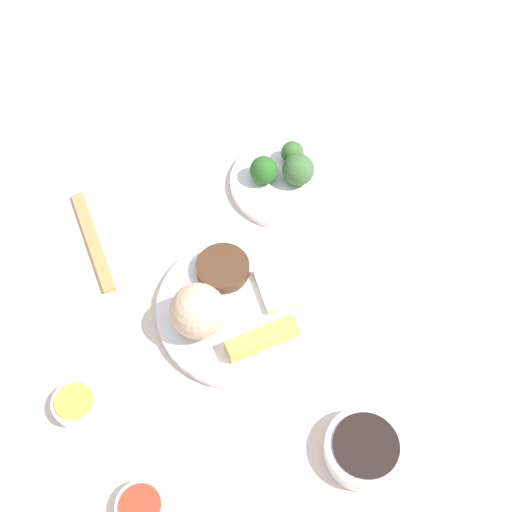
{
  "coord_description": "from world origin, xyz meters",
  "views": [
    {
      "loc": [
        0.18,
        0.42,
        0.88
      ],
      "look_at": [
        -0.05,
        -0.06,
        0.06
      ],
      "focal_mm": 45.13,
      "sensor_mm": 36.0,
      "label": 1
    }
  ],
  "objects_px": {
    "soy_sauce_bowl": "(364,449)",
    "chopsticks_pair": "(93,241)",
    "main_plate": "(241,309)",
    "sauce_ramekin_sweet_and_sour": "(142,507)",
    "broccoli_plate": "(286,183)",
    "sauce_ramekin_hot_mustard": "(76,404)"
  },
  "relations": [
    {
      "from": "broccoli_plate",
      "to": "sauce_ramekin_hot_mustard",
      "type": "distance_m",
      "value": 0.49
    },
    {
      "from": "sauce_ramekin_sweet_and_sour",
      "to": "chopsticks_pair",
      "type": "distance_m",
      "value": 0.43
    },
    {
      "from": "sauce_ramekin_hot_mustard",
      "to": "soy_sauce_bowl",
      "type": "bearing_deg",
      "value": 144.33
    },
    {
      "from": "chopsticks_pair",
      "to": "soy_sauce_bowl",
      "type": "bearing_deg",
      "value": 113.66
    },
    {
      "from": "broccoli_plate",
      "to": "sauce_ramekin_hot_mustard",
      "type": "relative_size",
      "value": 2.96
    },
    {
      "from": "chopsticks_pair",
      "to": "main_plate",
      "type": "bearing_deg",
      "value": 125.85
    },
    {
      "from": "main_plate",
      "to": "sauce_ramekin_sweet_and_sour",
      "type": "bearing_deg",
      "value": 40.39
    },
    {
      "from": "sauce_ramekin_hot_mustard",
      "to": "main_plate",
      "type": "bearing_deg",
      "value": -172.79
    },
    {
      "from": "broccoli_plate",
      "to": "chopsticks_pair",
      "type": "xyz_separation_m",
      "value": [
        0.33,
        -0.03,
        -0.0
      ]
    },
    {
      "from": "soy_sauce_bowl",
      "to": "broccoli_plate",
      "type": "bearing_deg",
      "value": -105.2
    },
    {
      "from": "main_plate",
      "to": "broccoli_plate",
      "type": "height_order",
      "value": "main_plate"
    },
    {
      "from": "sauce_ramekin_hot_mustard",
      "to": "chopsticks_pair",
      "type": "xyz_separation_m",
      "value": [
        -0.11,
        -0.25,
        -0.01
      ]
    },
    {
      "from": "sauce_ramekin_hot_mustard",
      "to": "sauce_ramekin_sweet_and_sour",
      "type": "height_order",
      "value": "same"
    },
    {
      "from": "broccoli_plate",
      "to": "soy_sauce_bowl",
      "type": "bearing_deg",
      "value": 74.8
    },
    {
      "from": "main_plate",
      "to": "sauce_ramekin_hot_mustard",
      "type": "height_order",
      "value": "sauce_ramekin_hot_mustard"
    },
    {
      "from": "sauce_ramekin_hot_mustard",
      "to": "sauce_ramekin_sweet_and_sour",
      "type": "distance_m",
      "value": 0.17
    },
    {
      "from": "broccoli_plate",
      "to": "main_plate",
      "type": "bearing_deg",
      "value": 46.79
    },
    {
      "from": "soy_sauce_bowl",
      "to": "chopsticks_pair",
      "type": "distance_m",
      "value": 0.53
    },
    {
      "from": "soy_sauce_bowl",
      "to": "sauce_ramekin_sweet_and_sour",
      "type": "relative_size",
      "value": 1.64
    },
    {
      "from": "main_plate",
      "to": "soy_sauce_bowl",
      "type": "distance_m",
      "value": 0.27
    },
    {
      "from": "soy_sauce_bowl",
      "to": "sauce_ramekin_sweet_and_sour",
      "type": "height_order",
      "value": "soy_sauce_bowl"
    },
    {
      "from": "main_plate",
      "to": "chopsticks_pair",
      "type": "distance_m",
      "value": 0.27
    }
  ]
}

